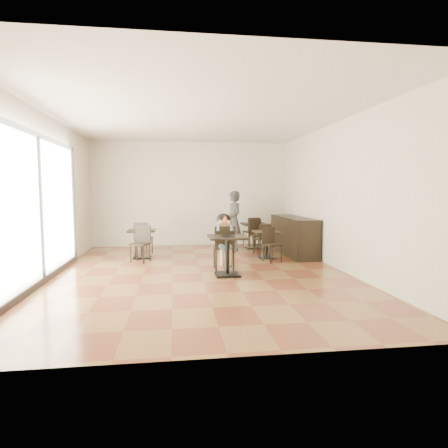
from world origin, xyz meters
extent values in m
cube|color=brown|center=(0.00, 0.00, 0.00)|extent=(6.00, 8.00, 0.01)
cube|color=white|center=(0.00, 0.00, 3.20)|extent=(6.00, 8.00, 0.01)
cube|color=beige|center=(0.00, 4.00, 1.60)|extent=(6.00, 0.01, 3.20)
cube|color=beige|center=(0.00, -4.00, 1.60)|extent=(6.00, 0.01, 3.20)
cube|color=beige|center=(-3.00, 0.00, 1.60)|extent=(0.01, 8.00, 3.20)
cube|color=beige|center=(3.00, 0.00, 1.60)|extent=(0.01, 8.00, 3.20)
cube|color=white|center=(-2.97, -0.50, 1.40)|extent=(0.04, 4.50, 2.60)
cylinder|color=black|center=(0.52, -0.41, 0.81)|extent=(0.27, 0.27, 0.02)
imported|color=#353539|center=(1.15, 2.82, 0.85)|extent=(0.57, 0.71, 1.70)
cube|color=black|center=(2.65, 2.00, 0.50)|extent=(0.60, 2.40, 1.00)
camera|label=1|loc=(-0.55, -7.68, 1.72)|focal=30.00mm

